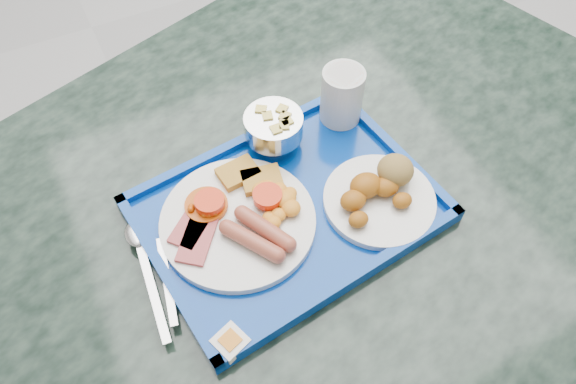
# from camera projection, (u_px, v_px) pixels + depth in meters

# --- Properties ---
(floor) EXTENTS (6.00, 6.00, 0.00)m
(floor) POSITION_uv_depth(u_px,v_px,m) (304.00, 77.00, 2.19)
(floor) COLOR gray
(floor) RESTS_ON ground
(table) EXTENTS (1.55, 1.26, 0.83)m
(table) POSITION_uv_depth(u_px,v_px,m) (279.00, 274.00, 1.00)
(table) COLOR slate
(table) RESTS_ON floor
(tray) EXTENTS (0.44, 0.35, 0.02)m
(tray) POSITION_uv_depth(u_px,v_px,m) (288.00, 210.00, 0.82)
(tray) COLOR #033294
(tray) RESTS_ON table
(main_plate) EXTENTS (0.22, 0.22, 0.03)m
(main_plate) POSITION_uv_depth(u_px,v_px,m) (243.00, 216.00, 0.79)
(main_plate) COLOR silver
(main_plate) RESTS_ON tray
(bread_plate) EXTENTS (0.16, 0.16, 0.05)m
(bread_plate) POSITION_uv_depth(u_px,v_px,m) (380.00, 192.00, 0.81)
(bread_plate) COLOR silver
(bread_plate) RESTS_ON tray
(fruit_bowl) EXTENTS (0.09, 0.09, 0.06)m
(fruit_bowl) POSITION_uv_depth(u_px,v_px,m) (274.00, 126.00, 0.85)
(fruit_bowl) COLOR #ACACAE
(fruit_bowl) RESTS_ON tray
(juice_cup) EXTENTS (0.07, 0.07, 0.09)m
(juice_cup) POSITION_uv_depth(u_px,v_px,m) (342.00, 94.00, 0.88)
(juice_cup) COLOR silver
(juice_cup) RESTS_ON tray
(spoon) EXTENTS (0.05, 0.17, 0.01)m
(spoon) POSITION_uv_depth(u_px,v_px,m) (144.00, 247.00, 0.77)
(spoon) COLOR #ACACAE
(spoon) RESTS_ON tray
(knife) EXTENTS (0.02, 0.16, 0.00)m
(knife) POSITION_uv_depth(u_px,v_px,m) (152.00, 288.00, 0.74)
(knife) COLOR #ACACAE
(knife) RESTS_ON tray
(jam_packet) EXTENTS (0.05, 0.05, 0.01)m
(jam_packet) POSITION_uv_depth(u_px,v_px,m) (231.00, 342.00, 0.69)
(jam_packet) COLOR white
(jam_packet) RESTS_ON tray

